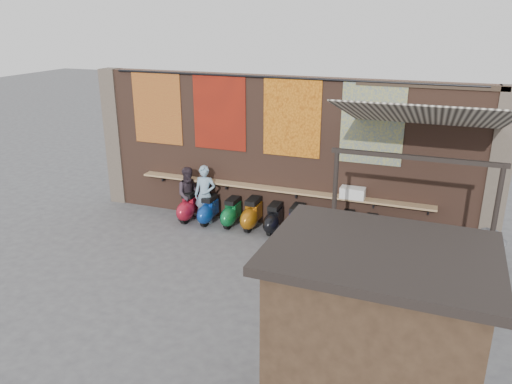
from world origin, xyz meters
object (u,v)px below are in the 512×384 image
at_px(scooter_stool_5, 296,222).
at_px(scooter_stool_6, 321,226).
at_px(market_stall, 373,349).
at_px(scooter_stool_9, 399,238).
at_px(scooter_stool_0, 189,206).
at_px(scooter_stool_2, 232,213).
at_px(scooter_stool_8, 370,233).
at_px(scooter_stool_3, 252,214).
at_px(diner_right, 190,194).
at_px(scooter_stool_4, 274,219).
at_px(shopper_navy, 405,264).
at_px(scooter_stool_1, 209,210).
at_px(diner_left, 205,195).
at_px(scooter_stool_7, 347,228).
at_px(shopper_grey, 483,272).
at_px(shelf_box, 353,193).
at_px(shopper_tan, 368,251).

relative_size(scooter_stool_5, scooter_stool_6, 1.11).
bearing_deg(market_stall, scooter_stool_9, 92.54).
relative_size(scooter_stool_0, scooter_stool_2, 1.08).
xyz_separation_m(scooter_stool_0, scooter_stool_8, (4.97, -0.01, -0.02)).
bearing_deg(scooter_stool_0, scooter_stool_3, 2.13).
height_order(scooter_stool_2, diner_right, diner_right).
height_order(scooter_stool_6, diner_right, diner_right).
bearing_deg(scooter_stool_4, shopper_navy, -32.25).
relative_size(scooter_stool_1, market_stall, 0.30).
distance_m(scooter_stool_5, diner_left, 2.63).
bearing_deg(scooter_stool_9, scooter_stool_6, -179.60).
relative_size(scooter_stool_4, diner_right, 0.53).
distance_m(scooter_stool_3, scooter_stool_4, 0.62).
relative_size(scooter_stool_8, market_stall, 0.31).
height_order(scooter_stool_3, scooter_stool_7, scooter_stool_3).
xyz_separation_m(scooter_stool_3, diner_right, (-1.83, -0.05, 0.35)).
bearing_deg(scooter_stool_9, market_stall, -88.58).
relative_size(scooter_stool_3, scooter_stool_7, 1.06).
distance_m(scooter_stool_3, shopper_navy, 4.68).
bearing_deg(shopper_navy, scooter_stool_6, -81.71).
bearing_deg(shopper_grey, diner_left, 17.42).
bearing_deg(shelf_box, scooter_stool_0, -175.88).
bearing_deg(scooter_stool_1, shopper_navy, -21.84).
relative_size(scooter_stool_6, shopper_navy, 0.50).
bearing_deg(scooter_stool_1, diner_right, 177.41).
relative_size(scooter_stool_3, scooter_stool_6, 1.12).
bearing_deg(shopper_navy, scooter_stool_7, -91.88).
relative_size(shelf_box, diner_right, 0.39).
relative_size(scooter_stool_1, scooter_stool_9, 1.08).
relative_size(shopper_navy, shopper_tan, 0.98).
height_order(scooter_stool_9, shopper_grey, shopper_grey).
bearing_deg(shopper_navy, shopper_tan, -55.50).
distance_m(scooter_stool_8, market_stall, 5.95).
height_order(scooter_stool_2, scooter_stool_8, scooter_stool_8).
bearing_deg(shopper_grey, scooter_stool_5, 8.12).
relative_size(shelf_box, market_stall, 0.23).
xyz_separation_m(scooter_stool_0, scooter_stool_7, (4.38, 0.07, -0.02)).
distance_m(scooter_stool_2, scooter_stool_7, 3.13).
height_order(scooter_stool_2, scooter_stool_6, scooter_stool_2).
bearing_deg(diner_right, scooter_stool_9, -32.04).
xyz_separation_m(diner_right, market_stall, (5.79, -5.85, 0.56)).
relative_size(scooter_stool_8, shopper_navy, 0.53).
relative_size(scooter_stool_8, shopper_tan, 0.52).
height_order(scooter_stool_8, shopper_grey, shopper_grey).
bearing_deg(scooter_stool_7, shelf_box, 78.65).
relative_size(scooter_stool_8, shopper_grey, 0.47).
distance_m(shopper_navy, shopper_tan, 0.79).
xyz_separation_m(scooter_stool_2, scooter_stool_5, (1.84, -0.06, 0.03)).
bearing_deg(shelf_box, scooter_stool_5, -166.37).
distance_m(diner_right, shopper_grey, 7.67).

